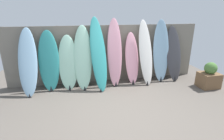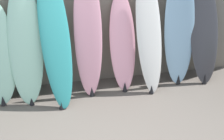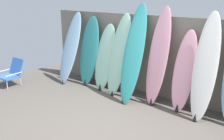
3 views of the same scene
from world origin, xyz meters
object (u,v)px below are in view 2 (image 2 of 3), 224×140
Objects in this scene: surfboard_white_7 at (149,32)px; surfboard_skyblue_8 at (179,28)px; surfboard_pink_6 at (123,43)px; surfboard_seafoam_3 at (25,45)px; surfboard_charcoal_9 at (204,33)px; surfboard_pink_5 at (88,34)px; surfboard_teal_4 at (55,38)px.

surfboard_skyblue_8 is (0.56, 0.09, -0.00)m from surfboard_white_7.
surfboard_white_7 reaches higher than surfboard_pink_6.
surfboard_seafoam_3 is at bearing -178.14° from surfboard_skyblue_8.
surfboard_charcoal_9 reaches higher than surfboard_pink_6.
surfboard_seafoam_3 is 0.94× the size of surfboard_white_7.
surfboard_pink_6 is 0.99m from surfboard_skyblue_8.
surfboard_pink_5 is 1.54m from surfboard_skyblue_8.
surfboard_teal_4 is 2.05m from surfboard_skyblue_8.
surfboard_seafoam_3 is at bearing -177.60° from surfboard_pink_5.
surfboard_seafoam_3 is at bearing 179.73° from surfboard_white_7.
surfboard_skyblue_8 is 1.12× the size of surfboard_charcoal_9.
surfboard_white_7 is at bearing -176.07° from surfboard_charcoal_9.
surfboard_pink_6 is (0.56, 0.02, -0.21)m from surfboard_pink_5.
surfboard_pink_5 is 1.03× the size of surfboard_white_7.
surfboard_charcoal_9 is (1.99, 0.02, -0.14)m from surfboard_pink_5.
surfboard_seafoam_3 is 1.52m from surfboard_pink_6.
surfboard_skyblue_8 is 0.47m from surfboard_charcoal_9.
surfboard_charcoal_9 is (1.43, -0.00, 0.08)m from surfboard_pink_6.
surfboard_pink_5 is 1.27× the size of surfboard_pink_6.
surfboard_pink_5 reaches higher than surfboard_seafoam_3.
surfboard_pink_5 is at bearing -177.73° from surfboard_pink_6.
surfboard_teal_4 is at bearing -176.63° from surfboard_white_7.
surfboard_white_7 is 1.00× the size of surfboard_skyblue_8.
surfboard_seafoam_3 is 0.89× the size of surfboard_teal_4.
surfboard_pink_6 is at bearing 170.22° from surfboard_white_7.
surfboard_seafoam_3 is 2.49m from surfboard_skyblue_8.
surfboard_pink_5 reaches higher than surfboard_pink_6.
surfboard_charcoal_9 is at bearing 0.59° from surfboard_pink_5.
surfboard_teal_4 reaches higher than surfboard_white_7.
surfboard_pink_6 is 0.46m from surfboard_white_7.
surfboard_charcoal_9 is at bearing -2.57° from surfboard_skyblue_8.
surfboard_pink_5 reaches higher than surfboard_charcoal_9.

